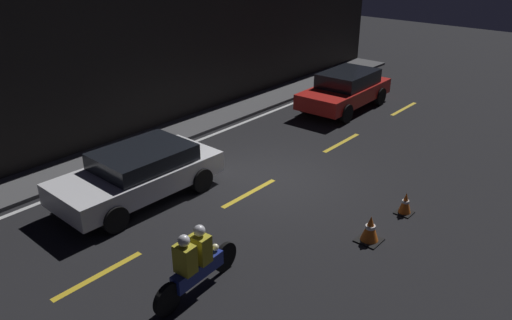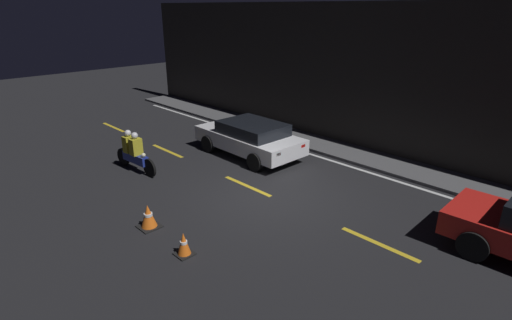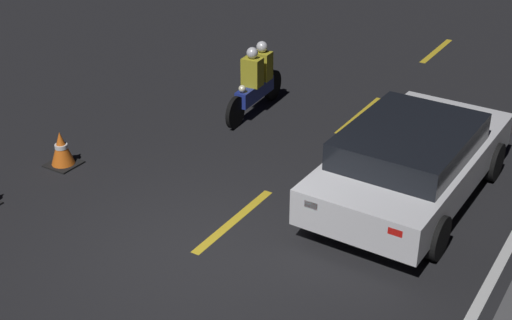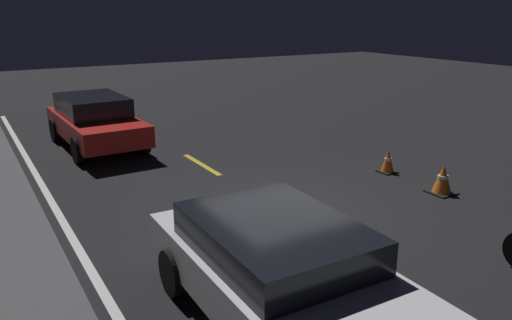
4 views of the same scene
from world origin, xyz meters
The scene contains 7 objects.
ground_plane centered at (0.00, 0.00, 0.00)m, with size 56.00×56.00×0.00m, color black.
lane_dash_a centered at (-10.00, 0.00, 0.00)m, with size 2.00×0.14×0.01m.
lane_dash_b centered at (-5.50, 0.00, 0.00)m, with size 2.00×0.14×0.01m.
lane_dash_c centered at (-1.00, 0.00, 0.00)m, with size 2.00×0.14×0.01m.
sedan_white centered at (-2.94, 1.96, 0.71)m, with size 4.25×2.07×1.29m.
motorcycle centered at (-4.58, -1.83, 0.65)m, with size 2.18×0.41×1.38m.
traffic_cone_near centered at (-0.94, -3.44, 0.30)m, with size 0.51×0.51×0.62m.
Camera 3 is at (6.44, 4.98, 5.73)m, focal length 50.00 mm.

